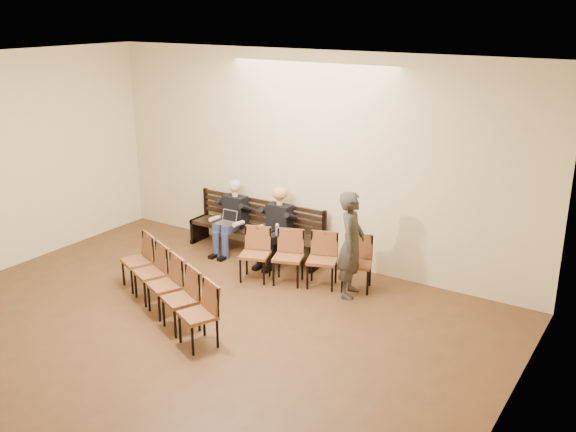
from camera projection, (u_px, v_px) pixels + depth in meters
name	position (u px, v px, depth m)	size (l,w,h in m)	color
ground	(79.00, 400.00, 7.08)	(10.00, 10.00, 0.00)	brown
room_walls	(113.00, 163.00, 6.92)	(8.02, 10.01, 3.51)	beige
bench	(255.00, 242.00, 11.19)	(2.60, 0.90, 0.45)	black
seated_man	(232.00, 218.00, 11.18)	(0.51, 0.71, 1.24)	black
seated_woman	(276.00, 229.00, 10.71)	(0.51, 0.71, 1.20)	black
laptop	(226.00, 225.00, 11.02)	(0.30, 0.24, 0.22)	#B6B6BB
water_bottle	(277.00, 237.00, 10.46)	(0.06, 0.06, 0.21)	silver
bag	(278.00, 250.00, 11.10)	(0.34, 0.23, 0.25)	black
passerby	(352.00, 237.00, 9.38)	(0.68, 0.45, 1.86)	#34302B
chair_row_front	(305.00, 259.00, 9.89)	(2.05, 0.46, 0.84)	brown
chair_row_back	(165.00, 286.00, 8.96)	(2.57, 0.46, 0.84)	brown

